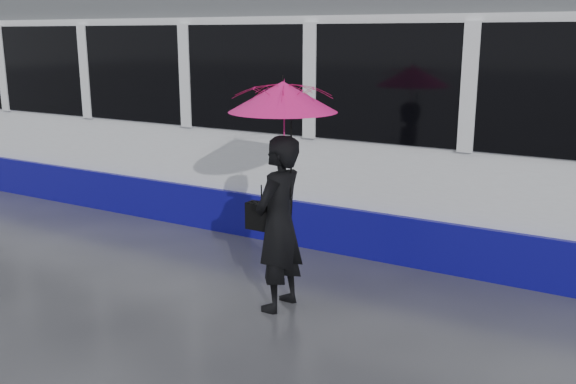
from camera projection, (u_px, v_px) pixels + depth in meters
The scene contains 6 objects.
ground at pixel (245, 275), 7.61m from camera, with size 90.00×90.00×0.00m, color #2B2B30.
rails at pixel (337, 222), 9.70m from camera, with size 34.00×1.51×0.02m.
tram at pixel (164, 103), 10.94m from camera, with size 26.00×2.56×3.35m.
woman at pixel (279, 224), 6.50m from camera, with size 0.66×0.43×1.81m, color black.
umbrella at pixel (283, 118), 6.21m from camera, with size 1.09×1.09×1.22m.
handbag at pixel (262, 216), 6.61m from camera, with size 0.33×0.15×0.46m.
Camera 1 is at (4.05, -5.91, 2.78)m, focal length 40.00 mm.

